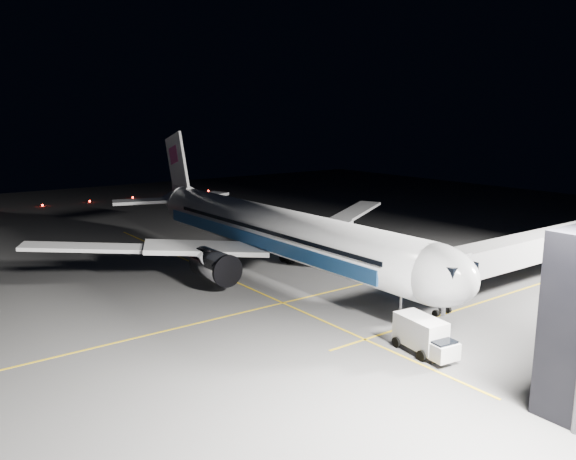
# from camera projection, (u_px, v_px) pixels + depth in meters

# --- Properties ---
(ground) EXTENTS (200.00, 200.00, 0.00)m
(ground) POSITION_uv_depth(u_px,v_px,m) (275.00, 272.00, 68.83)
(ground) COLOR #4C4C4F
(ground) RESTS_ON ground
(guide_line_main) EXTENTS (0.25, 80.00, 0.01)m
(guide_line_main) POSITION_uv_depth(u_px,v_px,m) (327.00, 292.00, 60.95)
(guide_line_main) COLOR gold
(guide_line_main) RESTS_ON ground
(guide_line_cross) EXTENTS (70.00, 0.25, 0.01)m
(guide_line_cross) POSITION_uv_depth(u_px,v_px,m) (232.00, 280.00, 65.34)
(guide_line_cross) COLOR gold
(guide_line_cross) RESTS_ON ground
(guide_line_side) EXTENTS (0.25, 40.00, 0.01)m
(guide_line_side) POSITION_uv_depth(u_px,v_px,m) (478.00, 303.00, 57.31)
(guide_line_side) COLOR gold
(guide_line_side) RESTS_ON ground
(airliner) EXTENTS (61.48, 54.22, 16.64)m
(airliner) POSITION_uv_depth(u_px,v_px,m) (269.00, 230.00, 68.66)
(airliner) COLOR silver
(airliner) RESTS_ON ground
(jet_bridge) EXTENTS (3.60, 34.40, 6.30)m
(jet_bridge) POSITION_uv_depth(u_px,v_px,m) (526.00, 249.00, 61.11)
(jet_bridge) COLOR #B2B2B7
(jet_bridge) RESTS_ON ground
(taxiway_lights) EXTENTS (0.44, 60.44, 0.44)m
(taxiway_lights) POSITION_uv_depth(u_px,v_px,m) (90.00, 201.00, 125.55)
(taxiway_lights) COLOR #FF140A
(taxiway_lights) RESTS_ON ground
(service_truck) EXTENTS (5.91, 3.09, 2.89)m
(service_truck) POSITION_uv_depth(u_px,v_px,m) (425.00, 335.00, 44.84)
(service_truck) COLOR white
(service_truck) RESTS_ON ground
(baggage_tug) EXTENTS (2.57, 2.18, 1.70)m
(baggage_tug) POSITION_uv_depth(u_px,v_px,m) (344.00, 236.00, 85.99)
(baggage_tug) COLOR black
(baggage_tug) RESTS_ON ground
(safety_cone_a) EXTENTS (0.39, 0.39, 0.58)m
(safety_cone_a) POSITION_uv_depth(u_px,v_px,m) (282.00, 259.00, 74.15)
(safety_cone_a) COLOR #DE5509
(safety_cone_a) RESTS_ON ground
(safety_cone_b) EXTENTS (0.42, 0.42, 0.63)m
(safety_cone_b) POSITION_uv_depth(u_px,v_px,m) (318.00, 259.00, 74.19)
(safety_cone_b) COLOR #DE5509
(safety_cone_b) RESTS_ON ground
(safety_cone_c) EXTENTS (0.44, 0.44, 0.66)m
(safety_cone_c) POSITION_uv_depth(u_px,v_px,m) (321.00, 243.00, 83.23)
(safety_cone_c) COLOR #DE5509
(safety_cone_c) RESTS_ON ground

